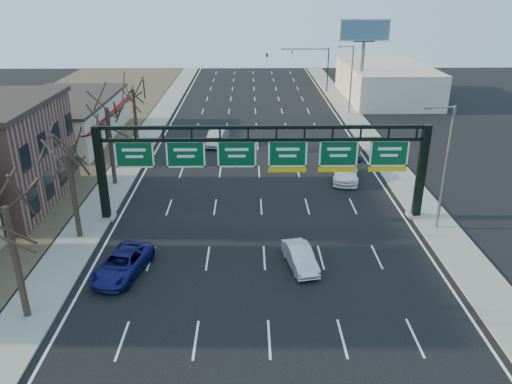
{
  "coord_description": "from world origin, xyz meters",
  "views": [
    {
      "loc": [
        -0.97,
        -26.11,
        16.44
      ],
      "look_at": [
        -0.49,
        5.4,
        3.2
      ],
      "focal_mm": 35.0,
      "sensor_mm": 36.0,
      "label": 1
    }
  ],
  "objects_px": {
    "car_blue_suv": "(122,264)",
    "car_silver_sedan": "(300,257)",
    "sign_gantry": "(264,160)",
    "car_white_wagon": "(346,171)"
  },
  "relations": [
    {
      "from": "sign_gantry",
      "to": "car_white_wagon",
      "type": "bearing_deg",
      "value": 46.0
    },
    {
      "from": "car_silver_sedan",
      "to": "sign_gantry",
      "type": "bearing_deg",
      "value": 94.66
    },
    {
      "from": "sign_gantry",
      "to": "car_blue_suv",
      "type": "bearing_deg",
      "value": -138.5
    },
    {
      "from": "sign_gantry",
      "to": "car_white_wagon",
      "type": "xyz_separation_m",
      "value": [
        7.59,
        7.86,
        -3.85
      ]
    },
    {
      "from": "car_blue_suv",
      "to": "car_silver_sedan",
      "type": "distance_m",
      "value": 10.91
    },
    {
      "from": "sign_gantry",
      "to": "car_white_wagon",
      "type": "distance_m",
      "value": 11.59
    },
    {
      "from": "car_silver_sedan",
      "to": "car_blue_suv",
      "type": "bearing_deg",
      "value": 172.45
    },
    {
      "from": "car_blue_suv",
      "to": "car_silver_sedan",
      "type": "relative_size",
      "value": 1.27
    },
    {
      "from": "car_blue_suv",
      "to": "car_white_wagon",
      "type": "relative_size",
      "value": 0.95
    },
    {
      "from": "car_blue_suv",
      "to": "car_silver_sedan",
      "type": "bearing_deg",
      "value": 17.45
    }
  ]
}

